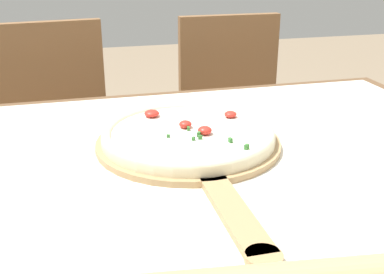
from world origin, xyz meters
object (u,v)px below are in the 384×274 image
(chair_left, at_px, (57,137))
(chair_right, at_px, (235,121))
(pizza_peel, at_px, (192,148))
(pizza, at_px, (188,134))

(chair_left, distance_m, chair_right, 0.64)
(chair_left, bearing_deg, chair_right, -6.61)
(pizza_peel, relative_size, pizza, 1.75)
(pizza_peel, xyz_separation_m, pizza, (0.00, 0.03, 0.02))
(pizza_peel, distance_m, chair_right, 0.88)
(pizza, xyz_separation_m, chair_left, (-0.28, 0.74, -0.27))
(chair_right, bearing_deg, chair_left, 179.82)
(pizza_peel, xyz_separation_m, chair_left, (-0.28, 0.77, -0.25))
(pizza_peel, distance_m, chair_left, 0.85)
(pizza, distance_m, chair_left, 0.83)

